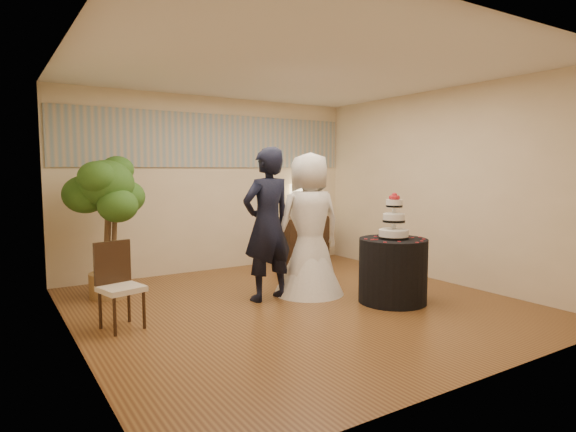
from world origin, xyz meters
TOP-DOWN VIEW (x-y plane):
  - floor at (0.00, 0.00)m, footprint 5.00×5.00m
  - ceiling at (0.00, 0.00)m, footprint 5.00×5.00m
  - wall_back at (0.00, 2.50)m, footprint 5.00×0.06m
  - wall_front at (0.00, -2.50)m, footprint 5.00×0.06m
  - wall_left at (-2.50, 0.00)m, footprint 0.06×5.00m
  - wall_right at (2.50, 0.00)m, footprint 0.06×5.00m
  - mural_border at (0.00, 2.48)m, footprint 4.90×0.02m
  - groom at (-0.19, 0.42)m, footprint 0.74×0.53m
  - bride at (0.42, 0.39)m, footprint 1.02×1.02m
  - cake_table at (1.06, -0.51)m, footprint 1.11×1.11m
  - wedding_cake at (1.06, -0.51)m, footprint 0.37×0.37m
  - console at (1.60, 2.28)m, footprint 1.02×0.58m
  - table_lamp at (1.60, 2.28)m, footprint 0.32×0.32m
  - ficus_tree at (-1.86, 1.62)m, footprint 1.24×1.24m
  - side_chair at (-2.02, 0.26)m, footprint 0.50×0.52m

SIDE VIEW (x-z plane):
  - floor at x=0.00m, z-range 0.00..0.00m
  - cake_table at x=1.06m, z-range 0.00..0.79m
  - console at x=1.60m, z-range 0.00..0.80m
  - side_chair at x=-2.02m, z-range 0.00..0.90m
  - ficus_tree at x=-1.86m, z-range 0.00..1.86m
  - bride at x=0.42m, z-range 0.00..1.86m
  - groom at x=-0.19m, z-range 0.00..1.92m
  - wedding_cake at x=1.06m, z-range 0.79..1.36m
  - table_lamp at x=1.60m, z-range 0.80..1.38m
  - wall_back at x=0.00m, z-range 0.00..2.80m
  - wall_front at x=0.00m, z-range 0.00..2.80m
  - wall_left at x=-2.50m, z-range 0.00..2.80m
  - wall_right at x=2.50m, z-range 0.00..2.80m
  - mural_border at x=0.00m, z-range 1.68..2.52m
  - ceiling at x=0.00m, z-range 2.80..2.80m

